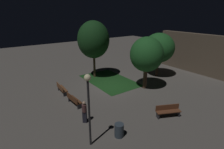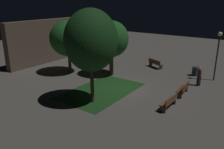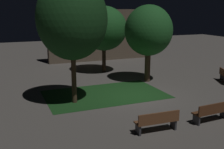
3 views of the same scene
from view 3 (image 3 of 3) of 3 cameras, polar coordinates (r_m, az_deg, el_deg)
The scene contains 8 objects.
ground_plane at distance 15.83m, azimuth 4.94°, elevation -4.44°, with size 60.00×60.00×0.00m, color #56514C.
grass_lawn at distance 16.09m, azimuth -1.43°, elevation -4.07°, with size 6.80×4.20×0.01m, color #194219.
bench_corner at distance 11.32m, azimuth 9.30°, elevation -9.39°, with size 1.82×0.55×0.88m.
bench_path_side at distance 12.91m, azimuth 19.90°, elevation -7.14°, with size 1.82×0.58×0.88m.
tree_back_left at distance 14.07m, azimuth -8.22°, elevation 11.22°, with size 3.53×3.53×6.40m.
tree_right_canopy at distance 21.23m, azimuth -1.71°, elevation 9.43°, with size 3.51×3.51×5.06m.
tree_lawn_side at distance 18.57m, azimuth 7.52°, elevation 8.90°, with size 3.16×3.16×5.10m.
building_wall_backdrop at distance 26.55m, azimuth -2.75°, elevation 8.08°, with size 9.64×0.80×4.78m, color brown.
Camera 3 is at (-6.97, -13.37, 4.83)m, focal length 44.50 mm.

